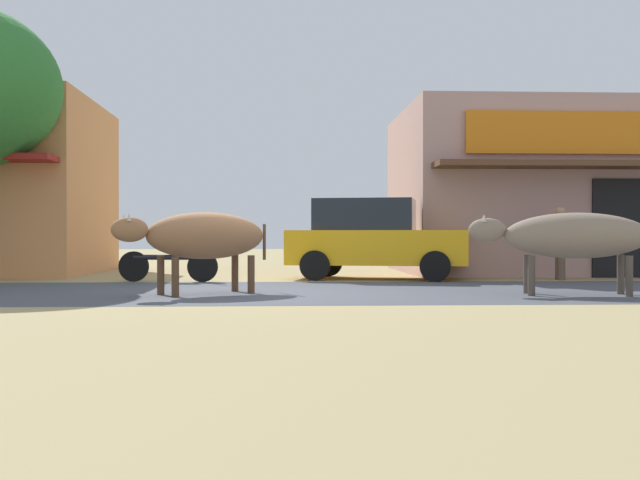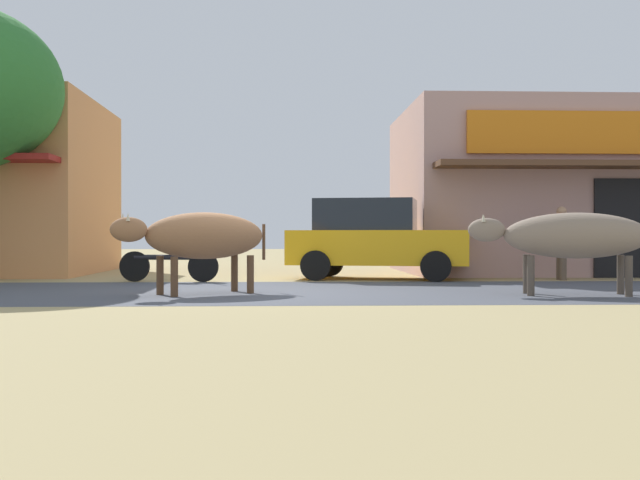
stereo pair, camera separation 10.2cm
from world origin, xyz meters
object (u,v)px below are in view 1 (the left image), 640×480
cow_far_dark (572,236)px  cow_near_brown (203,236)px  parked_motorcycle (169,258)px  parked_hatchback_car (375,238)px  pedestrian_by_shop (560,237)px

cow_far_dark → cow_near_brown: bearing=175.6°
parked_motorcycle → cow_far_dark: 7.54m
parked_hatchback_car → parked_motorcycle: bearing=-168.3°
parked_hatchback_car → parked_motorcycle: parked_hatchback_car is taller
cow_near_brown → pedestrian_by_shop: size_ratio=1.61×
parked_hatchback_car → pedestrian_by_shop: parked_hatchback_car is taller
cow_near_brown → cow_far_dark: size_ratio=0.87×
parked_motorcycle → cow_far_dark: size_ratio=0.71×
parked_motorcycle → cow_near_brown: (0.95, -3.35, 0.42)m
parked_hatchback_car → cow_far_dark: parked_hatchback_car is taller
parked_motorcycle → pedestrian_by_shop: pedestrian_by_shop is taller
parked_motorcycle → pedestrian_by_shop: 7.77m
pedestrian_by_shop → parked_hatchback_car: bearing=171.1°
parked_motorcycle → pedestrian_by_shop: bearing=2.0°
cow_near_brown → cow_far_dark: 5.58m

